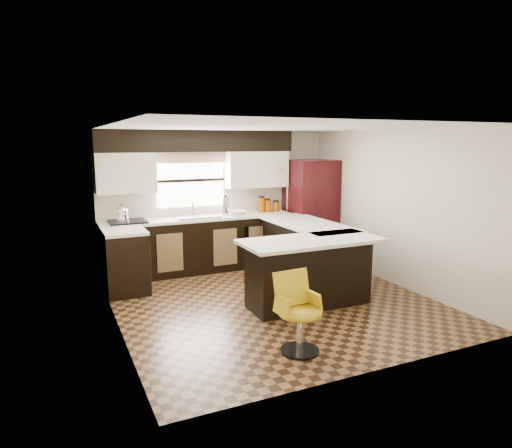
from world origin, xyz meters
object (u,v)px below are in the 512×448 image
peninsula_return (309,273)px  refrigerator (310,211)px  peninsula_long (305,254)px  bar_chair (300,314)px

peninsula_return → refrigerator: (1.30, 2.12, 0.49)m
peninsula_long → peninsula_return: bearing=-118.3°
peninsula_return → refrigerator: size_ratio=0.88×
peninsula_return → refrigerator: refrigerator is taller
peninsula_return → refrigerator: 2.53m
peninsula_long → peninsula_return: same height
peninsula_return → refrigerator: bearing=58.4°
peninsula_long → bar_chair: bearing=-121.9°
peninsula_long → refrigerator: bearing=55.8°
refrigerator → bar_chair: (-2.12, -3.31, -0.51)m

